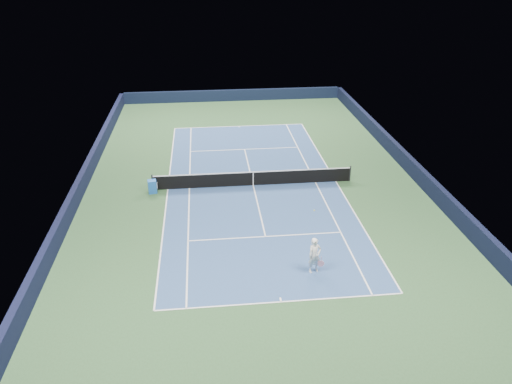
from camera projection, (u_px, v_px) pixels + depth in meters
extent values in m
plane|color=#294A28|center=(253.00, 185.00, 32.35)|extent=(40.00, 40.00, 0.00)
cube|color=black|center=(233.00, 95.00, 49.77)|extent=(22.00, 0.35, 1.10)
cube|color=black|center=(415.00, 170.00, 33.16)|extent=(0.35, 40.00, 1.10)
cube|color=black|center=(81.00, 185.00, 31.06)|extent=(0.35, 40.00, 1.10)
cube|color=navy|center=(253.00, 185.00, 32.35)|extent=(10.97, 23.77, 0.01)
cube|color=white|center=(239.00, 126.00, 42.94)|extent=(10.97, 0.08, 0.00)
cube|color=white|center=(281.00, 302.00, 21.76)|extent=(10.97, 0.08, 0.00)
cube|color=white|center=(336.00, 181.00, 32.88)|extent=(0.08, 23.77, 0.00)
cube|color=white|center=(168.00, 189.00, 31.82)|extent=(0.08, 23.77, 0.00)
cube|color=white|center=(315.00, 182.00, 32.75)|extent=(0.08, 23.77, 0.00)
cube|color=white|center=(189.00, 188.00, 31.95)|extent=(0.08, 23.77, 0.00)
cube|color=white|center=(245.00, 149.00, 38.05)|extent=(8.23, 0.08, 0.00)
cube|color=white|center=(265.00, 236.00, 26.65)|extent=(8.23, 0.08, 0.00)
cube|color=white|center=(253.00, 185.00, 32.35)|extent=(0.08, 12.80, 0.00)
cube|color=white|center=(239.00, 127.00, 42.81)|extent=(0.08, 0.30, 0.00)
cube|color=white|center=(281.00, 300.00, 21.89)|extent=(0.08, 0.30, 0.00)
cylinder|color=black|center=(153.00, 182.00, 31.50)|extent=(0.10, 0.10, 1.07)
cylinder|color=black|center=(350.00, 173.00, 32.73)|extent=(0.10, 0.10, 1.07)
cube|color=black|center=(253.00, 179.00, 32.15)|extent=(12.80, 0.03, 0.91)
cube|color=white|center=(253.00, 172.00, 31.93)|extent=(12.80, 0.04, 0.06)
cube|color=white|center=(253.00, 179.00, 32.15)|extent=(0.05, 0.04, 0.91)
cube|color=#1E5AB4|center=(152.00, 186.00, 31.22)|extent=(0.59, 0.55, 0.85)
cube|color=white|center=(157.00, 186.00, 31.23)|extent=(0.03, 0.38, 0.38)
imported|color=white|center=(315.00, 255.00, 23.40)|extent=(0.76, 0.62, 1.81)
cylinder|color=#C78198|center=(321.00, 259.00, 23.48)|extent=(0.03, 0.03, 0.30)
cylinder|color=black|center=(321.00, 264.00, 23.59)|extent=(0.30, 0.02, 0.30)
cylinder|color=pink|center=(321.00, 264.00, 23.59)|extent=(0.32, 0.03, 0.32)
sphere|color=yellow|center=(314.00, 210.00, 23.47)|extent=(0.07, 0.07, 0.07)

